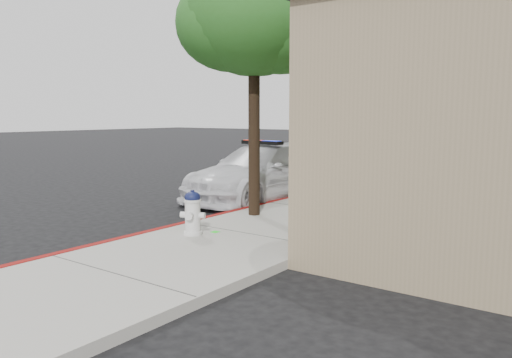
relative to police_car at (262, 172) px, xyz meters
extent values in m
plane|color=black|center=(0.90, -4.04, -0.76)|extent=(120.00, 120.00, 0.00)
cube|color=#99968B|center=(2.50, -1.04, -0.69)|extent=(3.20, 60.00, 0.15)
cube|color=maroon|center=(0.96, -1.04, -0.68)|extent=(0.14, 60.00, 0.16)
cube|color=black|center=(4.07, -3.04, 1.19)|extent=(0.08, 1.48, 1.68)
cube|color=black|center=(4.07, -0.04, 1.19)|extent=(0.08, 1.48, 1.68)
cube|color=black|center=(4.07, 2.96, 1.19)|extent=(0.08, 1.48, 1.68)
cube|color=black|center=(4.07, 5.96, 1.19)|extent=(0.08, 1.48, 1.68)
cube|color=black|center=(4.07, 8.96, 1.19)|extent=(0.08, 1.48, 1.68)
cube|color=black|center=(4.07, 11.96, 1.19)|extent=(0.08, 1.48, 1.68)
imported|color=silver|center=(0.00, 0.00, 0.00)|extent=(2.39, 5.32, 1.51)
cube|color=black|center=(0.00, 0.00, 0.81)|extent=(1.21, 0.34, 0.10)
cube|color=red|center=(-0.32, 0.02, 0.82)|extent=(0.53, 0.27, 0.11)
cube|color=#0D1FE8|center=(0.32, -0.02, 0.82)|extent=(0.53, 0.27, 0.11)
cylinder|color=silver|center=(1.81, -4.71, -0.58)|extent=(0.34, 0.34, 0.06)
cylinder|color=silver|center=(1.81, -4.71, -0.27)|extent=(0.28, 0.28, 0.55)
cylinder|color=silver|center=(1.81, -4.71, 0.02)|extent=(0.32, 0.32, 0.04)
ellipsoid|color=#10153B|center=(1.81, -4.71, 0.08)|extent=(0.29, 0.29, 0.22)
cylinder|color=#10153B|center=(1.81, -4.71, 0.18)|extent=(0.07, 0.07, 0.06)
cylinder|color=silver|center=(1.66, -4.78, -0.25)|extent=(0.16, 0.15, 0.11)
cylinder|color=silver|center=(1.97, -4.64, -0.25)|extent=(0.16, 0.15, 0.11)
cylinder|color=silver|center=(1.88, -4.86, -0.23)|extent=(0.18, 0.17, 0.14)
cylinder|color=black|center=(1.60, -2.53, 1.10)|extent=(0.25, 0.25, 3.43)
ellipsoid|color=#255D1D|center=(1.60, -2.53, 3.67)|extent=(3.05, 3.05, 2.59)
ellipsoid|color=#255D1D|center=(2.09, -2.27, 3.39)|extent=(2.28, 2.28, 1.94)
ellipsoid|color=#255D1D|center=(1.21, -2.80, 3.48)|extent=(2.38, 2.38, 2.02)
cylinder|color=black|center=(1.60, 4.45, 1.44)|extent=(0.29, 0.29, 4.11)
ellipsoid|color=#295B1C|center=(1.60, 4.45, 4.50)|extent=(3.44, 3.44, 2.92)
ellipsoid|color=#295B1C|center=(1.94, 4.89, 4.16)|extent=(2.78, 2.78, 2.36)
ellipsoid|color=#295B1C|center=(1.23, 4.12, 4.27)|extent=(2.66, 2.66, 2.26)
cylinder|color=black|center=(1.60, 10.70, 1.22)|extent=(0.27, 0.27, 3.67)
ellipsoid|color=#164718|center=(1.60, 10.70, 4.00)|extent=(3.15, 3.15, 2.67)
ellipsoid|color=#164718|center=(2.15, 10.83, 3.69)|extent=(2.41, 2.41, 2.05)
ellipsoid|color=#164718|center=(1.24, 10.43, 3.79)|extent=(2.52, 2.52, 2.14)
camera|label=1|loc=(8.16, -11.38, 1.58)|focal=35.68mm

